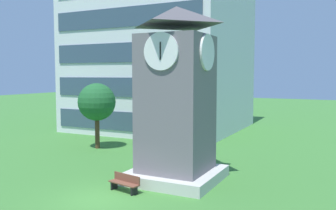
% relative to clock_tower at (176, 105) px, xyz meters
% --- Properties ---
extents(ground_plane, '(160.00, 160.00, 0.00)m').
position_rel_clock_tower_xyz_m(ground_plane, '(-2.02, -4.43, -4.30)').
color(ground_plane, '#3D7A33').
extents(office_building, '(16.84, 15.54, 19.20)m').
position_rel_clock_tower_xyz_m(office_building, '(-10.09, 17.76, 5.30)').
color(office_building, silver).
rests_on(office_building, ground).
extents(clock_tower, '(4.75, 4.75, 9.67)m').
position_rel_clock_tower_xyz_m(clock_tower, '(0.00, 0.00, 0.00)').
color(clock_tower, slate).
rests_on(clock_tower, ground).
extents(park_bench, '(1.86, 0.85, 0.88)m').
position_rel_clock_tower_xyz_m(park_bench, '(-1.48, -3.00, -3.84)').
color(park_bench, brown).
rests_on(park_bench, ground).
extents(tree_streetside, '(3.03, 3.03, 5.29)m').
position_rel_clock_tower_xyz_m(tree_streetside, '(-9.53, 5.24, -0.55)').
color(tree_streetside, '#513823').
rests_on(tree_streetside, ground).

